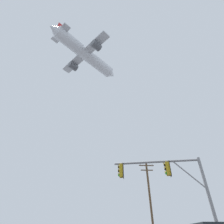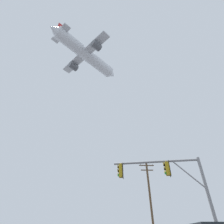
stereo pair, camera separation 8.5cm
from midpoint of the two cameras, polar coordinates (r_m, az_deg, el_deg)
signal_pole_near at (r=13.40m, az=18.20°, el=-19.69°), size 5.88×1.35×5.82m
utility_pole at (r=27.42m, az=12.10°, el=-25.22°), size 2.20×0.28×10.71m
airplane at (r=54.80m, az=-8.16°, el=17.55°), size 19.06×18.37×6.43m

